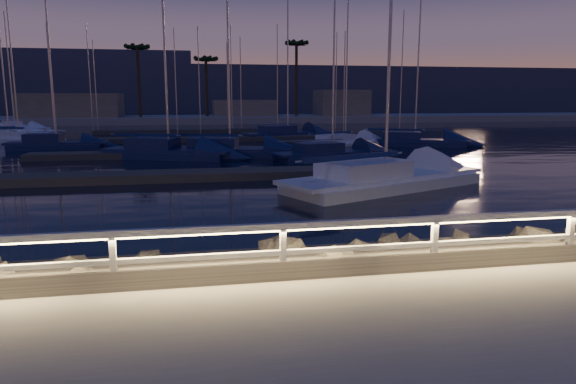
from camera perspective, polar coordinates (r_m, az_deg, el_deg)
name	(u,v)px	position (r m, az deg, el deg)	size (l,w,h in m)	color
ground	(229,282)	(9.57, -6.54, -9.86)	(400.00, 400.00, 0.00)	#AFA99E
harbor_water	(200,153)	(40.41, -9.80, 4.24)	(400.00, 440.00, 0.60)	black
guard_rail	(225,241)	(9.32, -7.06, -5.42)	(44.11, 0.12, 1.06)	silver
riprap	(175,271)	(10.88, -12.43, -8.53)	(23.60, 3.02, 1.42)	slate
floating_docks	(199,145)	(41.63, -9.85, 5.20)	(22.00, 36.00, 0.40)	#554D46
far_shore	(194,117)	(83.06, -10.45, 8.21)	(160.00, 14.00, 5.20)	#AFA99E
palm_left	(137,50)	(81.58, -16.40, 14.86)	(3.00, 3.00, 11.20)	#493922
palm_center	(206,61)	(82.18, -9.12, 14.16)	(3.00, 3.00, 9.70)	#493922
palm_right	(296,47)	(83.00, 0.94, 15.80)	(3.00, 3.00, 12.20)	#493922
distant_hills	(106,92)	(144.27, -19.59, 10.44)	(230.00, 37.50, 18.00)	#3A4059
sailboat_c	(329,153)	(32.77, 4.62, 4.31)	(8.09, 4.10, 13.23)	navy
sailboat_d	(380,178)	(22.59, 10.24, 1.53)	(10.21, 6.59, 16.87)	white
sailboat_e	(54,144)	(43.14, -24.54, 4.92)	(7.34, 2.52, 12.39)	navy
sailboat_f	(166,151)	(34.43, -13.45, 4.44)	(8.79, 5.63, 14.62)	navy
sailboat_g	(227,150)	(34.82, -6.84, 4.69)	(9.07, 4.52, 14.83)	navy
sailboat_h	(412,141)	(43.53, 13.58, 5.58)	(8.71, 5.53, 14.36)	navy
sailboat_j	(7,138)	(50.86, -28.76, 5.27)	(7.77, 2.54, 13.12)	white
sailboat_k	(286,134)	(49.99, -0.27, 6.51)	(9.21, 5.47, 15.14)	navy
sailboat_l	(343,142)	(41.35, 6.16, 5.53)	(7.81, 4.98, 12.88)	white
sailboat_m	(13,129)	(65.66, -28.21, 6.23)	(8.01, 4.41, 13.24)	white
sailboat_n	(17,138)	(50.56, -27.88, 5.31)	(7.60, 4.30, 12.50)	white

